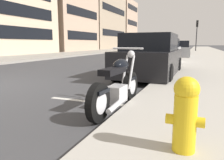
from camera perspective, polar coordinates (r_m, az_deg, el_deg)
sidewalk_near_curb at (r=15.91m, az=25.30°, el=4.73°), size 120.00×4.40×0.14m
sidewalk_far_curb at (r=20.23m, az=-17.15°, el=6.09°), size 120.00×5.00×0.14m
parking_stall_stripe at (r=4.40m, az=-3.76°, el=-5.91°), size 0.12×2.20×0.01m
parked_motorcycle at (r=3.87m, az=1.48°, el=-1.71°), size 2.03×0.62×1.10m
parked_car_mid_block at (r=7.72m, az=10.19°, el=5.94°), size 4.13×1.83×1.49m
parked_car_behind_motorcycle at (r=12.98m, az=13.53°, el=7.18°), size 4.43×1.94×1.44m
parked_car_across_street at (r=18.97m, az=16.87°, el=7.67°), size 4.46×2.12×1.38m
crossing_truck at (r=40.50m, az=8.94°, el=9.15°), size 2.29×5.04×1.93m
fire_hydrant at (r=2.21m, az=18.73°, el=-8.06°), size 0.24×0.36×0.74m
traffic_signal_near_corner at (r=32.27m, az=21.45°, el=12.39°), size 0.36×0.28×4.07m
townhouse_near_left at (r=34.10m, az=-15.52°, el=15.73°), size 9.89×10.54×9.97m
townhouse_far_uphill at (r=44.63m, az=-5.90°, el=16.98°), size 13.56×10.57×13.80m
townhouse_corner_block at (r=55.49m, az=0.38°, el=14.25°), size 9.35×9.93×11.23m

